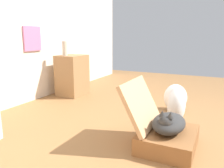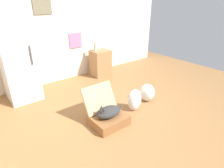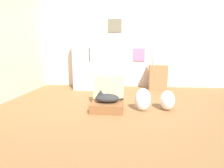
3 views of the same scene
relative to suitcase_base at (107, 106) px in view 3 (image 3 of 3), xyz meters
The scene contains 11 objects.
ground_plane 0.23m from the suitcase_base, ahead, with size 7.68×7.68×0.00m, color olive.
wall_back 2.59m from the suitcase_base, 84.69° to the left, with size 6.40×0.15×2.60m.
wall_left 2.62m from the suitcase_base, 165.81° to the left, with size 0.12×4.80×2.60m, color beige.
suitcase_base is the anchor object (origin of this frame).
suitcase_lid 0.39m from the suitcase_base, 90.00° to the left, with size 0.57×0.47×0.04m, color tan.
cat 0.16m from the suitcase_base, behind, with size 0.51×0.28×0.22m.
plastic_bag_white 0.65m from the suitcase_base, ahead, with size 0.28×0.20×0.42m, color silver.
plastic_bag_clear 1.10m from the suitcase_base, ahead, with size 0.26×0.30×0.36m, color white.
refrigerator 2.14m from the suitcase_base, 114.09° to the left, with size 0.58×0.69×1.74m.
side_table 2.22m from the suitcase_base, 58.05° to the left, with size 0.47×0.39×0.67m, color olive.
vase_tall 2.29m from the suitcase_base, 61.27° to the left, with size 0.08×0.08×0.23m, color #B7AD99.
Camera 3 is at (0.17, -3.00, 1.07)m, focal length 28.00 mm.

